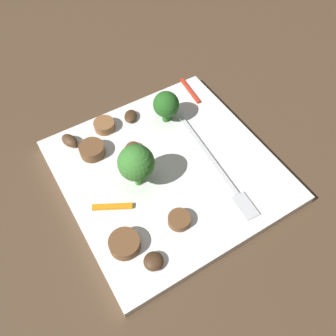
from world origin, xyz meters
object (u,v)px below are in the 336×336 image
at_px(fork, 219,170).
at_px(pepper_strip_0, 190,91).
at_px(mushroom_3, 132,148).
at_px(sausage_slice_0, 125,244).
at_px(mushroom_1, 128,117).
at_px(broccoli_floret_0, 166,105).
at_px(sausage_slice_2, 92,150).
at_px(pepper_strip_1, 112,207).
at_px(broccoli_floret_1, 136,164).
at_px(mushroom_2, 70,141).
at_px(sausage_slice_1, 179,220).
at_px(mushroom_0, 154,261).
at_px(sausage_slice_3, 104,125).
at_px(plate, 168,171).

bearing_deg(fork, pepper_strip_0, 165.16).
relative_size(mushroom_3, pepper_strip_0, 0.42).
xyz_separation_m(sausage_slice_0, mushroom_1, (-0.17, 0.09, -0.00)).
relative_size(broccoli_floret_0, mushroom_1, 1.97).
bearing_deg(sausage_slice_0, pepper_strip_0, 130.66).
relative_size(fork, mushroom_3, 7.59).
xyz_separation_m(sausage_slice_2, pepper_strip_1, (0.09, -0.01, -0.01)).
bearing_deg(broccoli_floret_1, broccoli_floret_0, 131.13).
distance_m(sausage_slice_2, mushroom_2, 0.04).
distance_m(sausage_slice_1, pepper_strip_0, 0.22).
relative_size(fork, pepper_strip_0, 3.19).
xyz_separation_m(sausage_slice_2, mushroom_3, (0.02, 0.05, -0.00)).
bearing_deg(fork, broccoli_floret_1, -107.16).
distance_m(sausage_slice_1, mushroom_2, 0.19).
height_order(broccoli_floret_0, mushroom_0, broccoli_floret_0).
relative_size(mushroom_1, mushroom_2, 0.93).
height_order(fork, mushroom_0, mushroom_0).
relative_size(mushroom_0, pepper_strip_0, 0.39).
height_order(broccoli_floret_0, mushroom_2, broccoli_floret_0).
bearing_deg(broccoli_floret_0, mushroom_0, -34.85).
height_order(broccoli_floret_1, mushroom_1, broccoli_floret_1).
xyz_separation_m(sausage_slice_3, mushroom_3, (0.06, 0.01, -0.00)).
relative_size(plate, sausage_slice_2, 7.92).
relative_size(plate, fork, 1.44).
distance_m(sausage_slice_3, mushroom_3, 0.06).
relative_size(sausage_slice_0, pepper_strip_1, 0.73).
bearing_deg(mushroom_1, sausage_slice_2, -66.04).
height_order(plate, pepper_strip_0, pepper_strip_0).
bearing_deg(sausage_slice_2, sausage_slice_0, -9.72).
bearing_deg(broccoli_floret_1, mushroom_3, 160.41).
bearing_deg(mushroom_1, pepper_strip_0, 91.13).
bearing_deg(pepper_strip_1, sausage_slice_3, 158.58).
distance_m(mushroom_2, pepper_strip_0, 0.19).
bearing_deg(mushroom_2, broccoli_floret_0, 77.80).
relative_size(fork, broccoli_floret_1, 2.83).
bearing_deg(plate, mushroom_1, -177.28).
height_order(mushroom_2, mushroom_3, mushroom_2).
distance_m(broccoli_floret_1, mushroom_0, 0.11).
bearing_deg(sausage_slice_0, mushroom_3, 148.46).
bearing_deg(mushroom_1, sausage_slice_0, -28.49).
bearing_deg(plate, sausage_slice_2, -134.75).
bearing_deg(mushroom_0, mushroom_1, 159.87).
xyz_separation_m(sausage_slice_1, mushroom_1, (-0.17, 0.02, -0.00)).
relative_size(mushroom_1, pepper_strip_0, 0.43).
distance_m(sausage_slice_2, sausage_slice_3, 0.05).
distance_m(sausage_slice_1, mushroom_0, 0.06).
bearing_deg(fork, sausage_slice_3, -142.61).
relative_size(sausage_slice_0, mushroom_2, 1.33).
height_order(sausage_slice_3, pepper_strip_0, sausage_slice_3).
height_order(mushroom_3, pepper_strip_1, mushroom_3).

